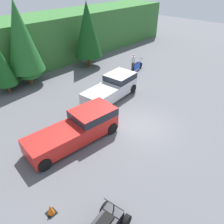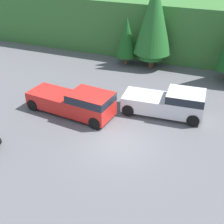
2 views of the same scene
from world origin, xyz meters
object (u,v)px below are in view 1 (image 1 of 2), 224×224
pickup_truck_red (79,127)px  dirt_bike (137,67)px  pickup_truck_second (113,87)px  rider_person (133,62)px  traffic_cone (51,210)px

pickup_truck_red → dirt_bike: pickup_truck_red is taller
pickup_truck_second → rider_person: bearing=18.4°
dirt_bike → traffic_cone: dirt_bike is taller
pickup_truck_second → dirt_bike: bearing=14.4°
pickup_truck_red → traffic_cone: 5.25m
pickup_truck_red → dirt_bike: 12.25m
rider_person → traffic_cone: size_ratio=3.14×
pickup_truck_red → traffic_cone: bearing=-138.9°
dirt_bike → pickup_truck_red: bearing=-168.7°
dirt_bike → rider_person: bearing=90.3°
pickup_truck_second → traffic_cone: bearing=-156.2°
pickup_truck_red → pickup_truck_second: 5.98m
rider_person → traffic_cone: (-15.67, -7.69, -0.69)m
pickup_truck_red → pickup_truck_second: same height
rider_person → pickup_truck_second: bearing=-150.8°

